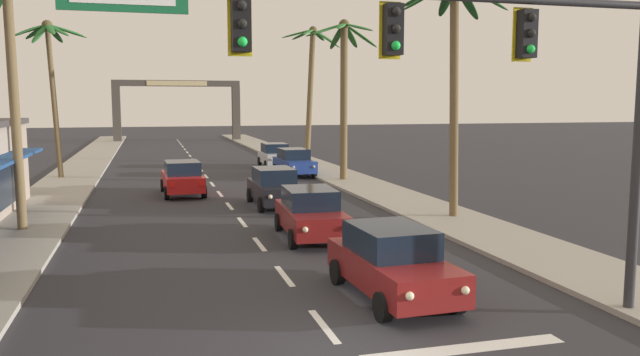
{
  "coord_description": "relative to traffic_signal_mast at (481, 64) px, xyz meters",
  "views": [
    {
      "loc": [
        -3.33,
        -10.63,
        4.55
      ],
      "look_at": [
        1.77,
        8.0,
        2.2
      ],
      "focal_mm": 35.12,
      "sensor_mm": 36.0,
      "label": 1
    }
  ],
  "objects": [
    {
      "name": "palm_right_third",
      "position": [
        4.57,
        23.27,
        0.9
      ],
      "size": [
        4.19,
        4.26,
        9.16
      ],
      "color": "brown",
      "rests_on": "ground"
    },
    {
      "name": "palm_right_farthest",
      "position": [
        5.86,
        35.59,
        1.44
      ],
      "size": [
        4.5,
        4.36,
        10.23
      ],
      "color": "brown",
      "rests_on": "ground"
    },
    {
      "name": "sedan_fifth_in_queue",
      "position": [
        -0.92,
        15.86,
        -4.42
      ],
      "size": [
        1.97,
        4.46,
        1.68
      ],
      "color": "black",
      "rests_on": "ground"
    },
    {
      "name": "town_gateway_arch",
      "position": [
        -2.84,
        63.92,
        -0.75
      ],
      "size": [
        14.46,
        0.9,
        7.05
      ],
      "color": "#423D38",
      "rests_on": "ground"
    },
    {
      "name": "sedan_lead_at_stop_bar",
      "position": [
        -0.79,
        2.39,
        -4.42
      ],
      "size": [
        2.09,
        4.51,
        1.68
      ],
      "color": "maroon",
      "rests_on": "ground"
    },
    {
      "name": "sidewalk_right",
      "position": [
        4.96,
        19.76,
        -5.2
      ],
      "size": [
        3.2,
        110.0,
        0.14
      ],
      "primitive_type": "cube",
      "color": "#9E998E",
      "rests_on": "ground"
    },
    {
      "name": "palm_left_third",
      "position": [
        -11.5,
        28.55,
        1.81
      ],
      "size": [
        4.2,
        4.22,
        9.22
      ],
      "color": "brown",
      "rests_on": "ground"
    },
    {
      "name": "ground_plane",
      "position": [
        -2.84,
        -0.24,
        -5.27
      ],
      "size": [
        220.0,
        220.0,
        0.0
      ],
      "primitive_type": "plane",
      "color": "#2D2D33"
    },
    {
      "name": "sedan_oncoming_far",
      "position": [
        -4.63,
        20.34,
        -4.42
      ],
      "size": [
        2.08,
        4.5,
        1.68
      ],
      "color": "red",
      "rests_on": "ground"
    },
    {
      "name": "lane_markings",
      "position": [
        -2.41,
        19.25,
        -5.27
      ],
      "size": [
        4.28,
        86.6,
        0.01
      ],
      "color": "silver",
      "rests_on": "ground"
    },
    {
      "name": "sidewalk_left",
      "position": [
        -10.64,
        19.76,
        -5.2
      ],
      "size": [
        3.2,
        110.0,
        0.14
      ],
      "primitive_type": "cube",
      "color": "#9E998E",
      "rests_on": "ground"
    },
    {
      "name": "palm_left_second",
      "position": [
        -10.57,
        12.59,
        1.24
      ],
      "size": [
        4.19,
        3.83,
        9.11
      ],
      "color": "brown",
      "rests_on": "ground"
    },
    {
      "name": "sedan_third_in_queue",
      "position": [
        -1.02,
        9.12,
        -4.42
      ],
      "size": [
        2.1,
        4.51,
        1.68
      ],
      "color": "maroon",
      "rests_on": "ground"
    },
    {
      "name": "sedan_parked_mid_kerb",
      "position": [
        2.31,
        32.09,
        -4.42
      ],
      "size": [
        2.0,
        4.47,
        1.68
      ],
      "color": "silver",
      "rests_on": "ground"
    },
    {
      "name": "traffic_signal_mast",
      "position": [
        0.0,
        0.0,
        0.0
      ],
      "size": [
        11.38,
        0.41,
        7.36
      ],
      "color": "#2D2D33",
      "rests_on": "ground"
    },
    {
      "name": "sedan_parked_nearest_kerb",
      "position": [
        2.48,
        26.8,
        -4.42
      ],
      "size": [
        2.06,
        4.5,
        1.68
      ],
      "color": "navy",
      "rests_on": "ground"
    },
    {
      "name": "palm_right_second",
      "position": [
        5.11,
        10.96,
        1.54
      ],
      "size": [
        4.33,
        4.35,
        9.33
      ],
      "color": "brown",
      "rests_on": "ground"
    }
  ]
}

